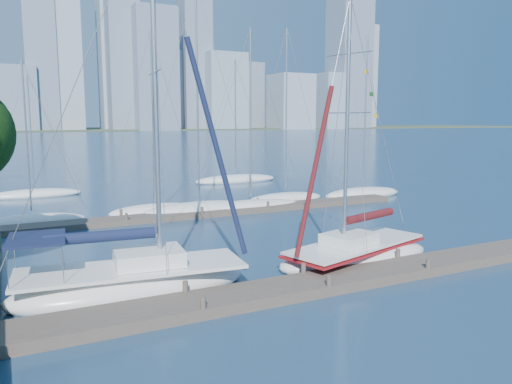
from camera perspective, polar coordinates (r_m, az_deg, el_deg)
name	(u,v)px	position (r m, az deg, el deg)	size (l,w,h in m)	color
ground	(315,289)	(19.96, 6.81, -10.95)	(700.00, 700.00, 0.00)	navy
near_dock	(316,284)	(19.90, 6.82, -10.41)	(26.00, 2.00, 0.40)	#453C33
far_dock	(212,213)	(34.64, -5.11, -2.36)	(30.00, 1.80, 0.36)	#453C33
far_shore	(23,130)	(335.90, -25.07, 6.40)	(800.00, 100.00, 1.50)	#38472D
sailboat_navy	(132,265)	(19.54, -13.96, -8.12)	(9.27, 3.87, 14.79)	white
sailboat_maroon	(356,243)	(23.46, 11.38, -5.68)	(8.48, 4.73, 12.24)	white
bg_boat_0	(32,221)	(34.36, -24.21, -3.07)	(6.54, 2.38, 10.48)	white
bg_boat_1	(156,210)	(35.72, -11.41, -2.03)	(6.73, 2.98, 12.81)	white
bg_boat_2	(199,209)	(35.38, -6.50, -1.94)	(8.53, 5.12, 16.09)	white
bg_boat_3	(251,206)	(36.53, -0.61, -1.65)	(8.31, 3.53, 13.27)	white
bg_boat_4	(285,198)	(40.41, 3.39, -0.68)	(6.99, 4.45, 13.92)	white
bg_boat_5	(363,193)	(43.72, 12.10, -0.15)	(7.92, 5.11, 13.79)	white
bg_boat_6	(35,194)	(46.71, -23.96, -0.23)	(7.68, 2.23, 10.52)	white
bg_boat_7	(236,180)	(52.73, -2.31, 1.43)	(9.42, 4.05, 12.96)	white
skyline	(63,64)	(309.34, -21.23, 13.46)	(504.25, 51.31, 113.72)	gray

